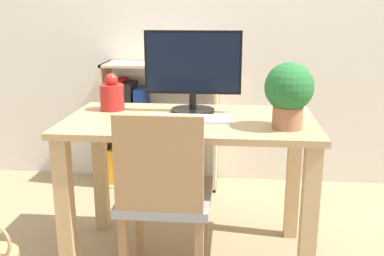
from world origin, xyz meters
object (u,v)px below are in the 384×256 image
Objects in this scene: monitor at (194,68)px; bookshelf at (142,127)px; vase at (112,95)px; chair at (164,195)px; keyboard at (189,119)px; potted_plant at (289,92)px.

monitor reaches higher than bookshelf.
chair is (0.33, -0.45, -0.35)m from vase.
monitor is at bearing 88.84° from keyboard.
bookshelf is at bearing 111.78° from chair.
vase reaches higher than chair.
keyboard is 2.09× the size of vase.
monitor is at bearing 147.48° from potted_plant.
potted_plant reaches higher than chair.
potted_plant is at bearing -51.46° from bookshelf.
bookshelf is (-0.36, 1.28, -0.04)m from chair.
keyboard is at bearing 77.85° from chair.
bookshelf reaches higher than keyboard.
potted_plant is at bearing -12.48° from keyboard.
bookshelf is (-0.03, 0.83, -0.39)m from vase.
vase is 0.92m from bookshelf.
monitor is 1.09m from bookshelf.
vase is 0.66m from chair.
monitor reaches higher than chair.
chair is at bearing -163.11° from potted_plant.
potted_plant is at bearing -32.52° from monitor.
bookshelf is at bearing 113.67° from keyboard.
monitor is 1.21× the size of keyboard.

